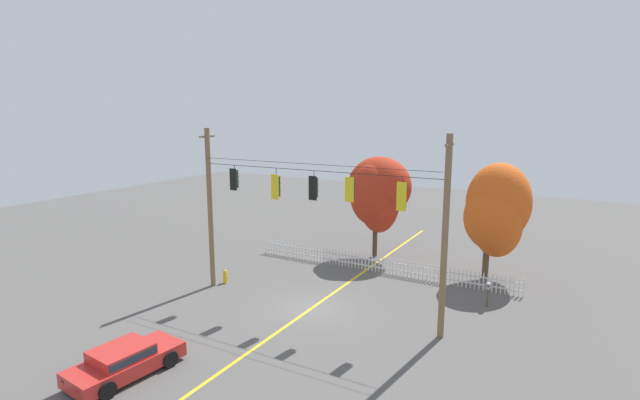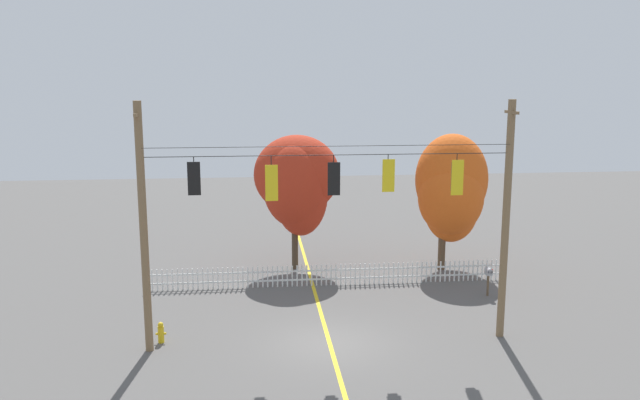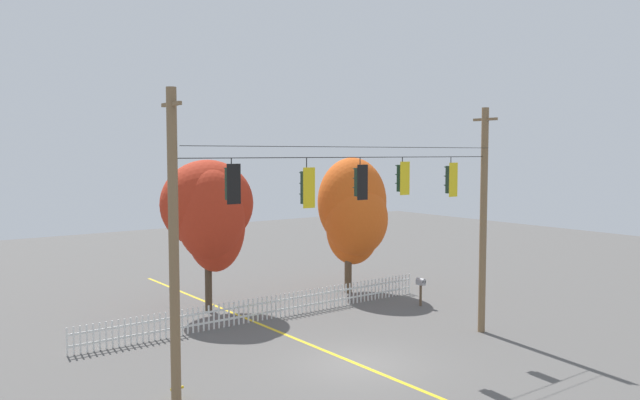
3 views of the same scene
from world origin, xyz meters
The scene contains 13 objects.
ground centered at (0.00, 0.00, 0.00)m, with size 80.00×80.00×0.00m, color #565451.
lane_centerline_stripe centered at (0.00, 0.00, 0.00)m, with size 0.16×36.00×0.01m, color gold.
signal_support_span centered at (0.00, 0.00, 4.45)m, with size 13.04×1.10×8.72m.
traffic_signal_northbound_secondary centered at (-4.62, -0.01, 6.13)m, with size 0.43×0.38×1.30m.
traffic_signal_westbound_side centered at (-2.02, -0.01, 5.93)m, with size 0.43×0.38×1.54m.
traffic_signal_northbound_primary centered at (0.12, -0.01, 6.04)m, with size 0.43×0.38×1.39m.
traffic_signal_eastbound_side centered at (2.03, -0.01, 6.13)m, with size 0.43×0.38×1.30m.
traffic_signal_southbound_primary centered at (4.49, -0.01, 6.02)m, with size 0.43×0.38×1.46m.
white_picket_fence centered at (0.73, 6.59, 0.50)m, with size 16.48×0.06×0.99m.
autumn_maple_near_fence centered at (-0.52, 9.41, 4.40)m, with size 4.25×3.78×6.70m.
autumn_maple_mid centered at (7.03, 8.62, 3.96)m, with size 3.57×3.73×6.76m.
fire_hydrant centered at (-6.07, 0.65, 0.38)m, with size 0.38×0.22×0.78m.
roadside_mailbox centered at (7.52, 4.40, 1.05)m, with size 0.25×0.44×1.29m.
Camera 2 is at (-2.60, -22.05, 9.50)m, focal length 36.54 mm.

